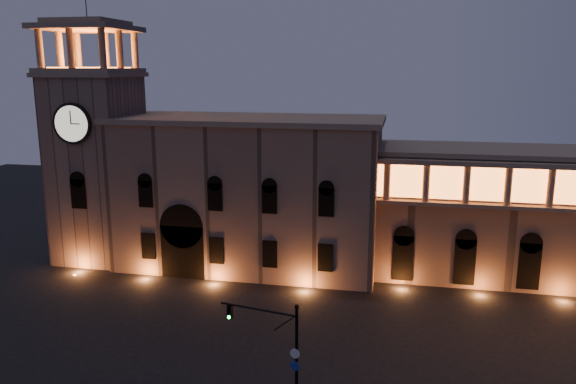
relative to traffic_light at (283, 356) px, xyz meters
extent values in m
plane|color=black|center=(-8.21, 6.49, -4.25)|extent=(160.00, 160.00, 0.00)
cube|color=#7E6252|center=(-10.21, 28.49, 4.25)|extent=(30.00, 12.00, 17.00)
cube|color=gray|center=(-10.21, 28.49, 13.05)|extent=(30.80, 12.80, 0.60)
cube|color=black|center=(-16.21, 23.09, -1.25)|extent=(5.00, 1.40, 6.00)
cylinder|color=black|center=(-16.21, 23.09, 1.75)|extent=(5.00, 1.40, 5.00)
cube|color=orange|center=(-16.21, 22.89, -1.45)|extent=(4.20, 0.20, 5.00)
cube|color=#7E6252|center=(-28.71, 27.49, 6.75)|extent=(9.00, 9.00, 22.00)
cube|color=gray|center=(-28.71, 27.49, 18.00)|extent=(9.80, 9.80, 0.50)
cylinder|color=black|center=(-28.71, 22.81, 12.75)|extent=(4.60, 0.35, 4.60)
cylinder|color=beige|center=(-28.71, 22.67, 12.75)|extent=(4.00, 0.12, 4.00)
cube|color=gray|center=(-28.71, 27.49, 18.50)|extent=(9.40, 9.40, 0.50)
cube|color=orange|center=(-28.71, 27.49, 18.80)|extent=(6.80, 6.80, 0.15)
cylinder|color=gray|center=(-32.51, 23.69, 20.85)|extent=(0.76, 0.76, 4.20)
cylinder|color=gray|center=(-28.71, 23.69, 20.85)|extent=(0.76, 0.76, 4.20)
cylinder|color=gray|center=(-24.91, 23.69, 20.85)|extent=(0.76, 0.76, 4.20)
cylinder|color=gray|center=(-32.51, 31.29, 20.85)|extent=(0.76, 0.76, 4.20)
cylinder|color=gray|center=(-28.71, 31.29, 20.85)|extent=(0.76, 0.76, 4.20)
cylinder|color=gray|center=(-24.91, 31.29, 20.85)|extent=(0.76, 0.76, 4.20)
cylinder|color=gray|center=(-32.51, 27.49, 20.85)|extent=(0.76, 0.76, 4.20)
cylinder|color=gray|center=(-24.91, 27.49, 20.85)|extent=(0.76, 0.76, 4.20)
cube|color=gray|center=(-28.71, 27.49, 23.25)|extent=(9.80, 9.80, 0.60)
cube|color=gray|center=(-28.71, 27.49, 23.85)|extent=(7.50, 7.50, 0.60)
cylinder|color=black|center=(-28.71, 27.49, 26.15)|extent=(0.10, 0.10, 4.00)
cube|color=#795D4D|center=(23.79, 30.49, 2.75)|extent=(40.00, 10.00, 14.00)
cube|color=gray|center=(23.79, 30.49, 10.00)|extent=(40.60, 10.60, 0.50)
cube|color=gray|center=(23.79, 24.99, 5.05)|extent=(40.00, 1.20, 0.40)
cube|color=gray|center=(23.79, 24.99, 9.35)|extent=(40.00, 1.40, 0.50)
cube|color=orange|center=(23.79, 25.54, 7.25)|extent=(38.00, 0.15, 3.60)
cylinder|color=gray|center=(5.79, 24.99, 7.25)|extent=(0.70, 0.70, 4.00)
cylinder|color=gray|center=(9.79, 24.99, 7.25)|extent=(0.70, 0.70, 4.00)
cylinder|color=gray|center=(13.79, 24.99, 7.25)|extent=(0.70, 0.70, 4.00)
cylinder|color=gray|center=(17.79, 24.99, 7.25)|extent=(0.70, 0.70, 4.00)
cylinder|color=gray|center=(21.79, 24.99, 7.25)|extent=(0.70, 0.70, 4.00)
cylinder|color=black|center=(0.97, -0.19, -0.34)|extent=(0.22, 0.22, 7.82)
sphere|color=black|center=(0.97, -0.19, 3.68)|extent=(0.31, 0.31, 0.31)
cylinder|color=black|center=(-1.76, 0.36, 3.01)|extent=(5.50, 1.23, 0.13)
cube|color=black|center=(-3.84, 0.78, 2.45)|extent=(0.39, 0.37, 0.95)
cylinder|color=#0CE53F|center=(-3.88, 0.61, 2.14)|extent=(0.21, 0.13, 0.20)
cylinder|color=silver|center=(0.89, -0.33, 0.44)|extent=(0.67, 0.18, 0.67)
cylinder|color=navy|center=(0.89, -0.33, -0.45)|extent=(0.67, 0.18, 0.67)
camera|label=1|loc=(7.17, -33.30, 18.65)|focal=35.00mm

